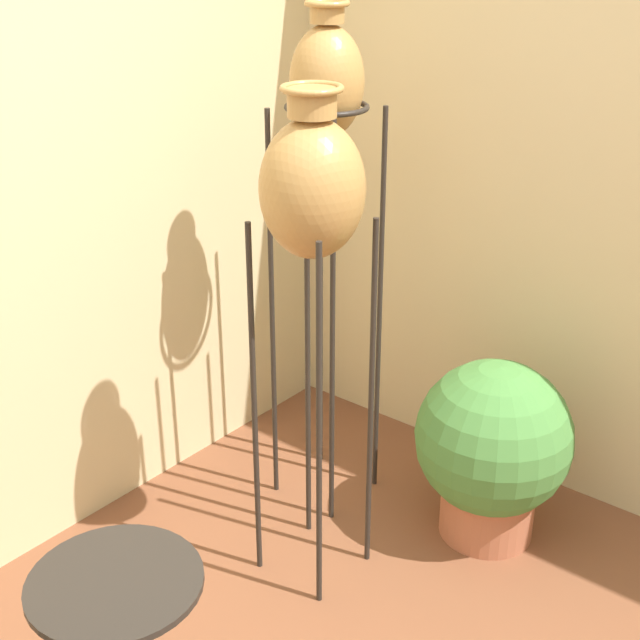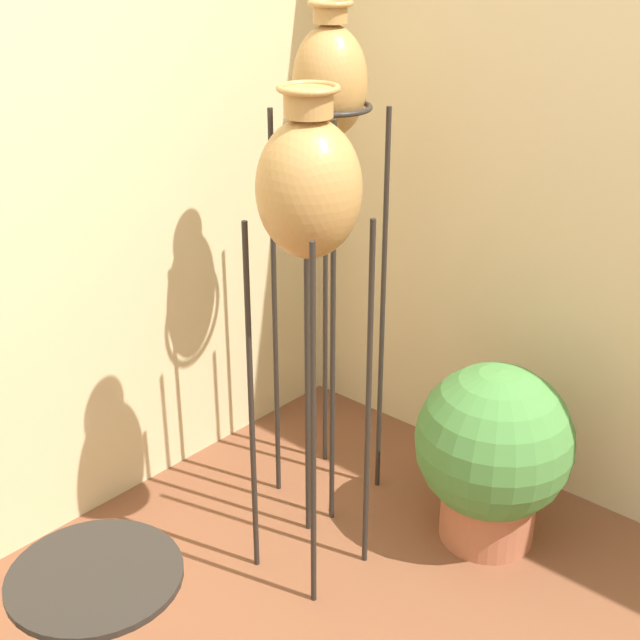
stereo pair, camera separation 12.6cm
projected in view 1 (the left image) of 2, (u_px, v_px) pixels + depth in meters
The scene contains 3 objects.
vase_stand_tall at pixel (327, 100), 3.12m from camera, with size 0.32×0.32×1.96m.
vase_stand_medium at pixel (312, 195), 2.76m from camera, with size 0.33×0.33×1.77m.
potted_plant at pixel (493, 447), 3.36m from camera, with size 0.60×0.60×0.73m.
Camera 1 is at (-1.49, -0.98, 2.22)m, focal length 50.00 mm.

